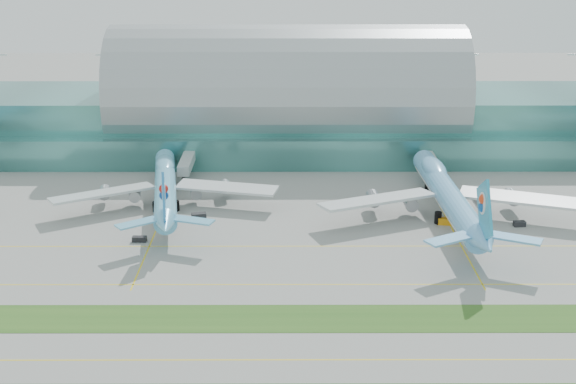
{
  "coord_description": "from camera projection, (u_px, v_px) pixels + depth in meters",
  "views": [
    {
      "loc": [
        -0.43,
        -142.01,
        75.06
      ],
      "look_at": [
        0.0,
        55.0,
        9.0
      ],
      "focal_mm": 50.0,
      "sensor_mm": 36.0,
      "label": 1
    }
  ],
  "objects": [
    {
      "name": "ground",
      "position": [
        289.0,
        323.0,
        158.51
      ],
      "size": [
        700.0,
        700.0,
        0.0
      ],
      "primitive_type": "plane",
      "color": "gray",
      "rests_on": "ground"
    },
    {
      "name": "terminal",
      "position": [
        288.0,
        110.0,
        276.09
      ],
      "size": [
        340.0,
        69.1,
        36.0
      ],
      "color": "#3D7A75",
      "rests_on": "ground"
    },
    {
      "name": "grass_strip_far",
      "position": [
        289.0,
        318.0,
        160.39
      ],
      "size": [
        420.0,
        12.0,
        0.08
      ],
      "primitive_type": "cube",
      "color": "#2D591E",
      "rests_on": "ground"
    },
    {
      "name": "taxiline_b",
      "position": [
        289.0,
        360.0,
        145.23
      ],
      "size": [
        420.0,
        0.35,
        0.01
      ],
      "primitive_type": "cube",
      "color": "yellow",
      "rests_on": "ground"
    },
    {
      "name": "taxiline_c",
      "position": [
        288.0,
        284.0,
        175.57
      ],
      "size": [
        420.0,
        0.35,
        0.01
      ],
      "primitive_type": "cube",
      "color": "yellow",
      "rests_on": "ground"
    },
    {
      "name": "taxiline_d",
      "position": [
        288.0,
        246.0,
        196.43
      ],
      "size": [
        420.0,
        0.35,
        0.01
      ],
      "primitive_type": "cube",
      "color": "yellow",
      "rests_on": "ground"
    },
    {
      "name": "airliner_b",
      "position": [
        165.0,
        186.0,
        222.42
      ],
      "size": [
        62.25,
        71.26,
        19.64
      ],
      "rotation": [
        0.0,
        0.0,
        0.14
      ],
      "color": "#67BBE3",
      "rests_on": "ground"
    },
    {
      "name": "airliner_c",
      "position": [
        447.0,
        193.0,
        213.7
      ],
      "size": [
        70.64,
        80.13,
        22.07
      ],
      "rotation": [
        0.0,
        0.0,
        0.03
      ],
      "color": "#69B3E9",
      "rests_on": "ground"
    },
    {
      "name": "gse_c",
      "position": [
        139.0,
        239.0,
        199.12
      ],
      "size": [
        3.55,
        1.71,
        1.32
      ],
      "primitive_type": "cube",
      "rotation": [
        0.0,
        0.0,
        -0.02
      ],
      "color": "black",
      "rests_on": "ground"
    },
    {
      "name": "gse_d",
      "position": [
        199.0,
        216.0,
        214.11
      ],
      "size": [
        4.19,
        2.64,
        1.7
      ],
      "primitive_type": "cube",
      "rotation": [
        0.0,
        0.0,
        0.21
      ],
      "color": "black",
      "rests_on": "ground"
    },
    {
      "name": "gse_e",
      "position": [
        446.0,
        221.0,
        210.51
      ],
      "size": [
        4.12,
        2.48,
        1.71
      ],
      "primitive_type": "cube",
      "rotation": [
        0.0,
        0.0,
        -0.12
      ],
      "color": "orange",
      "rests_on": "ground"
    },
    {
      "name": "gse_f",
      "position": [
        519.0,
        224.0,
        209.19
      ],
      "size": [
        3.22,
        2.01,
        1.39
      ],
      "primitive_type": "cube",
      "rotation": [
        0.0,
        0.0,
        0.1
      ],
      "color": "black",
      "rests_on": "ground"
    }
  ]
}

